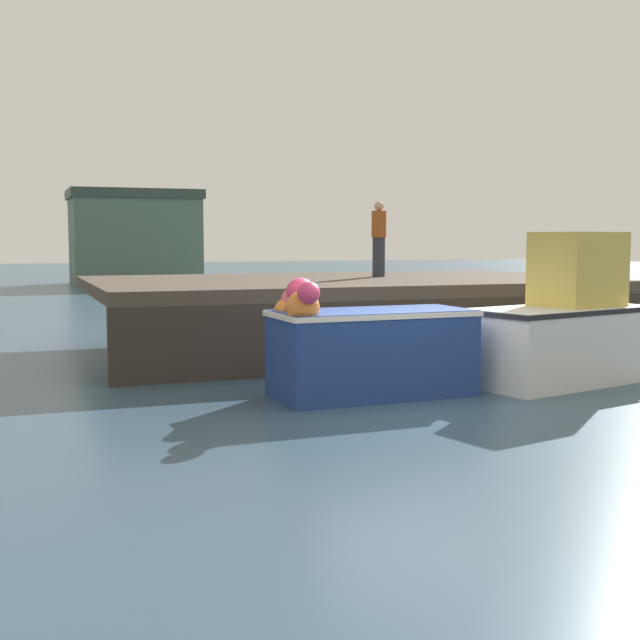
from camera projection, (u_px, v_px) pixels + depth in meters
ground at (397, 406)px, 12.35m from camera, size 120.00×160.00×0.10m
pier at (354, 292)px, 18.01m from camera, size 10.99×6.64×1.55m
fishing_boat_near_left at (366, 347)px, 12.77m from camera, size 3.11×1.55×1.83m
fishing_boat_near_right at (564, 327)px, 13.96m from camera, size 3.50×2.22×2.53m
dockworker at (379, 239)px, 19.19m from camera, size 0.34×0.34×1.73m
warehouse at (134, 237)px, 45.72m from camera, size 6.92×4.85×5.09m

